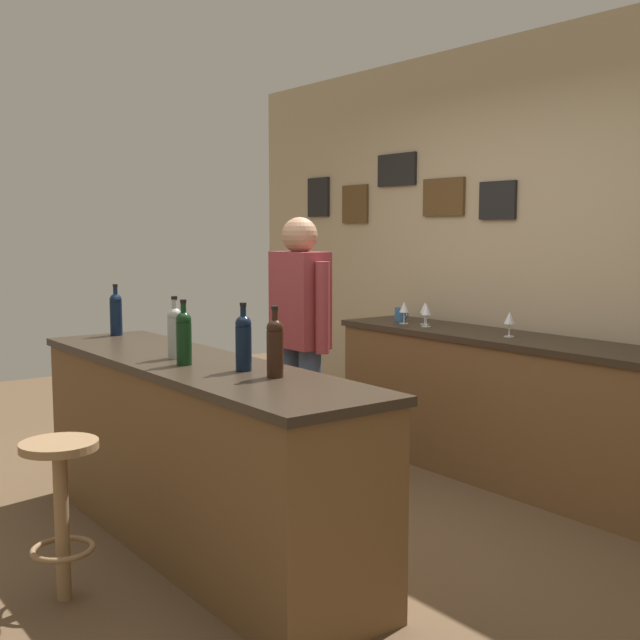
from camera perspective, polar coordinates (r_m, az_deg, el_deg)
The scene contains 16 objects.
ground_plane at distance 4.33m, azimuth -3.96°, elevation -14.52°, with size 10.00×10.00×0.00m, color brown.
back_wall at distance 5.40m, azimuth 14.56°, elevation 4.86°, with size 6.00×0.09×2.80m.
bar_counter at distance 3.99m, azimuth -8.91°, elevation -9.42°, with size 2.47×0.60×0.92m.
side_counter at distance 4.99m, azimuth 14.88°, elevation -6.46°, with size 2.99×0.56×0.90m.
bartender at distance 4.70m, azimuth -1.44°, elevation -1.02°, with size 0.52×0.21×1.62m.
bar_stool at distance 3.56m, azimuth -17.98°, elevation -11.65°, with size 0.32×0.32×0.68m.
wine_bottle_a at distance 4.91m, azimuth -14.33°, elevation 0.51°, with size 0.07×0.07×0.31m.
wine_bottle_b at distance 3.97m, azimuth -10.29°, elevation -0.76°, with size 0.07×0.07×0.31m.
wine_bottle_c at distance 3.77m, azimuth -9.67°, elevation -1.12°, with size 0.07×0.07×0.31m.
wine_bottle_d at distance 3.57m, azimuth -5.47°, elevation -1.47°, with size 0.07×0.07×0.31m.
wine_bottle_e at distance 3.41m, azimuth -3.22°, elevation -1.84°, with size 0.07×0.07×0.31m.
wine_glass_a at distance 5.55m, azimuth 6.01°, elevation 0.86°, with size 0.07×0.07×0.16m.
wine_glass_b at distance 5.51m, azimuth 7.48°, elevation 0.81°, with size 0.07×0.07×0.16m.
wine_glass_c at distance 5.39m, azimuth 7.58°, elevation 0.69°, with size 0.07×0.07×0.16m.
wine_glass_d at distance 4.97m, azimuth 13.34°, elevation 0.08°, with size 0.07×0.07×0.16m.
coffee_mug at distance 5.74m, azimuth 5.76°, elevation 0.43°, with size 0.13×0.08×0.09m.
Camera 1 is at (3.40, -2.18, 1.55)m, focal length 44.94 mm.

